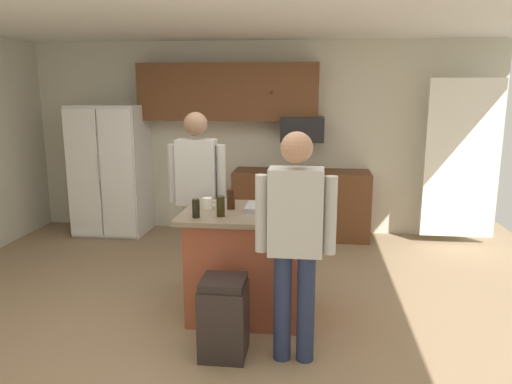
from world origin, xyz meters
TOP-DOWN VIEW (x-y plane):
  - floor at (0.00, 0.00)m, footprint 7.04×7.04m
  - ceiling at (0.00, 0.00)m, footprint 7.04×7.04m
  - back_wall at (0.00, 2.80)m, footprint 6.40×0.10m
  - french_door_window_panel at (2.60, 2.40)m, footprint 0.90×0.06m
  - cabinet_run_upper at (-0.40, 2.60)m, footprint 2.40×0.38m
  - cabinet_run_lower at (0.60, 2.48)m, footprint 1.80×0.63m
  - refrigerator at (-2.00, 2.38)m, footprint 0.93×0.76m
  - microwave_over_range at (0.60, 2.50)m, footprint 0.56×0.40m
  - kitchen_island at (0.24, 0.06)m, footprint 1.19×0.85m
  - person_elder_center at (-0.37, 0.65)m, footprint 0.57×0.23m
  - person_host_foreground at (0.64, -0.64)m, footprint 0.57×0.22m
  - glass_short_whisky at (0.40, 0.33)m, footprint 0.06×0.06m
  - glass_pilsner at (0.05, 0.11)m, footprint 0.07×0.07m
  - tumbler_amber at (0.58, -0.11)m, footprint 0.07×0.07m
  - mug_ceramic_white at (-0.15, 0.08)m, footprint 0.13×0.09m
  - mug_blue_stoneware at (0.37, -0.20)m, footprint 0.13×0.08m
  - glass_dark_ale at (-0.18, -0.20)m, footprint 0.06×0.06m
  - glass_stout_tall at (0.01, -0.14)m, footprint 0.07×0.07m
  - serving_tray at (0.40, 0.12)m, footprint 0.44×0.30m
  - trash_bin at (0.12, -0.65)m, footprint 0.34×0.34m

SIDE VIEW (x-z plane):
  - floor at x=0.00m, z-range 0.00..0.00m
  - trash_bin at x=0.12m, z-range 0.00..0.61m
  - cabinet_run_lower at x=0.60m, z-range 0.00..0.90m
  - kitchen_island at x=0.24m, z-range 0.01..0.95m
  - refrigerator at x=-2.00m, z-range 0.00..1.76m
  - serving_tray at x=0.40m, z-range 0.95..0.99m
  - person_host_foreground at x=0.64m, z-range 0.13..1.82m
  - mug_ceramic_white at x=-0.15m, z-range 0.95..1.05m
  - mug_blue_stoneware at x=0.37m, z-range 0.95..1.05m
  - glass_short_whisky at x=0.40m, z-range 0.95..1.07m
  - tumbler_amber at x=0.58m, z-range 0.95..1.09m
  - person_elder_center at x=-0.37m, z-range 0.14..1.90m
  - glass_dark_ale at x=-0.18m, z-range 0.95..1.10m
  - glass_pilsner at x=0.05m, z-range 0.95..1.11m
  - glass_stout_tall at x=0.01m, z-range 0.95..1.11m
  - french_door_window_panel at x=2.60m, z-range 0.10..2.10m
  - back_wall at x=0.00m, z-range 0.00..2.60m
  - microwave_over_range at x=0.60m, z-range 1.29..1.61m
  - cabinet_run_upper at x=-0.40m, z-range 1.55..2.30m
  - ceiling at x=0.00m, z-range 2.60..2.60m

